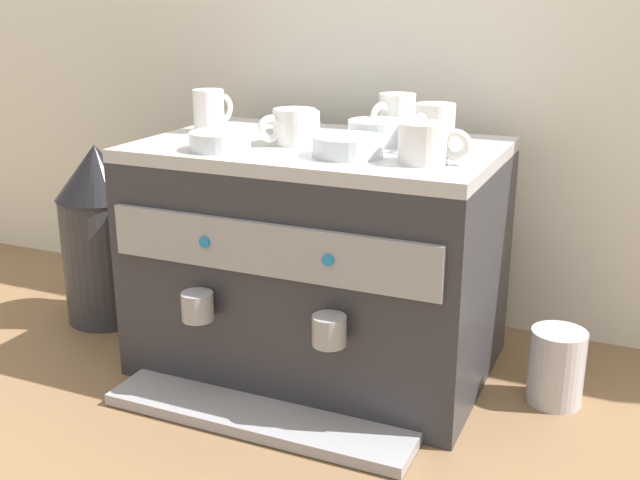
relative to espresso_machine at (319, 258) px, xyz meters
The scene contains 14 objects.
ground_plane 0.22m from the espresso_machine, 90.00° to the left, with size 4.00×4.00×0.00m, color brown.
tiled_backsplash_wall 0.50m from the espresso_machine, 90.00° to the left, with size 2.80×0.03×1.17m, color silver.
espresso_machine is the anchor object (origin of this frame).
ceramic_cup_0 0.35m from the espresso_machine, 21.34° to the right, with size 0.12×0.08×0.07m.
ceramic_cup_1 0.31m from the espresso_machine, 51.88° to the left, with size 0.07×0.11×0.08m.
ceramic_cup_2 0.34m from the espresso_machine, 10.05° to the left, with size 0.07×0.11×0.08m.
ceramic_cup_3 0.37m from the espresso_machine, behind, with size 0.06×0.10×0.08m.
ceramic_cup_4 0.26m from the espresso_machine, 147.69° to the right, with size 0.09×0.10×0.06m.
ceramic_bowl_0 0.27m from the espresso_machine, 42.93° to the right, with size 0.12×0.12×0.03m.
ceramic_bowl_1 0.27m from the espresso_machine, 22.40° to the left, with size 0.10×0.10×0.04m.
ceramic_bowl_2 0.28m from the espresso_machine, 134.02° to the left, with size 0.09×0.09×0.04m.
ceramic_bowl_3 0.30m from the espresso_machine, 136.58° to the right, with size 0.11×0.11×0.03m.
coffee_grinder 0.53m from the espresso_machine, behind, with size 0.18×0.18×0.40m.
milk_pitcher 0.48m from the espresso_machine, ahead, with size 0.10×0.10×0.14m, color #B7B7BC.
Camera 1 is at (0.57, -1.28, 0.70)m, focal length 42.98 mm.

